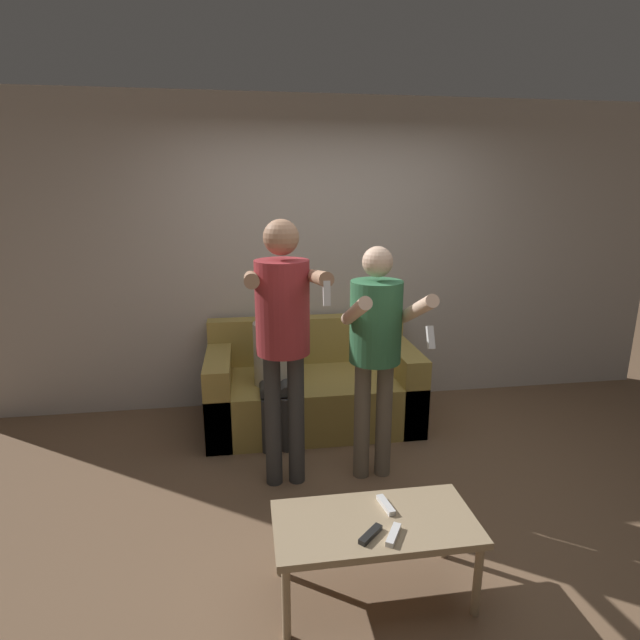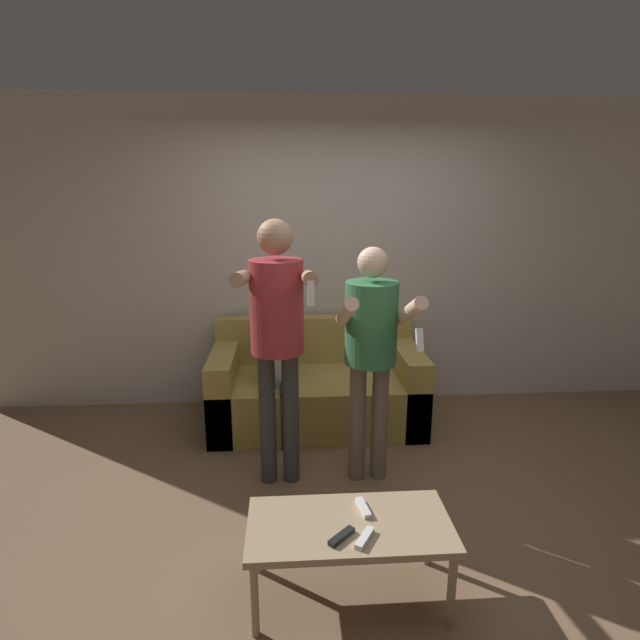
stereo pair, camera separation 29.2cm
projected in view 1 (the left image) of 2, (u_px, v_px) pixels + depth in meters
name	position (u px, v px, depth m)	size (l,w,h in m)	color
ground_plane	(371.00, 511.00, 3.10)	(14.00, 14.00, 0.00)	brown
wall_back	(326.00, 257.00, 4.46)	(6.40, 0.06, 2.70)	beige
couch	(312.00, 389.00, 4.24)	(1.73, 0.90, 0.84)	#AD9347
person_standing_left	(283.00, 324.00, 3.11)	(0.46, 0.73, 1.77)	#383838
person_standing_right	(376.00, 338.00, 3.23)	(0.46, 0.68, 1.59)	#6B6051
person_seated	(275.00, 359.00, 3.91)	(0.32, 0.54, 1.17)	#383838
coffee_table	(375.00, 529.00, 2.38)	(0.97, 0.47, 0.42)	tan
remote_near	(393.00, 535.00, 2.25)	(0.11, 0.15, 0.02)	white
remote_mid	(371.00, 534.00, 2.25)	(0.13, 0.13, 0.02)	black
remote_far	(386.00, 505.00, 2.46)	(0.06, 0.15, 0.02)	white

